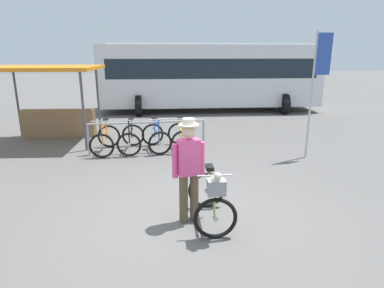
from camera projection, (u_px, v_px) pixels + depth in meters
ground_plane at (194, 213)px, 5.66m from camera, size 80.00×80.00×0.00m
bike_rack_rail at (147, 129)px, 8.94m from camera, size 3.21×0.07×0.88m
racked_bike_orange at (105, 139)px, 9.01m from camera, size 0.77×1.17×0.98m
racked_bike_black at (131, 138)px, 9.12m from camera, size 0.77×1.17×0.98m
racked_bike_blue at (156, 137)px, 9.23m from camera, size 0.82×1.18×0.97m
racked_bike_yellow at (181, 136)px, 9.35m from camera, size 0.67×1.08×0.97m
featured_bicycle at (212, 198)px, 5.14m from camera, size 0.74×1.23×1.09m
person_with_featured_bike at (189, 167)px, 5.16m from camera, size 0.53×0.32×1.72m
bus_distant at (210, 73)px, 15.26m from camera, size 10.17×3.96×3.08m
market_stall at (51, 96)px, 10.05m from camera, size 3.34×2.64×2.30m
banner_flag at (319, 72)px, 8.09m from camera, size 0.45×0.05×3.20m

